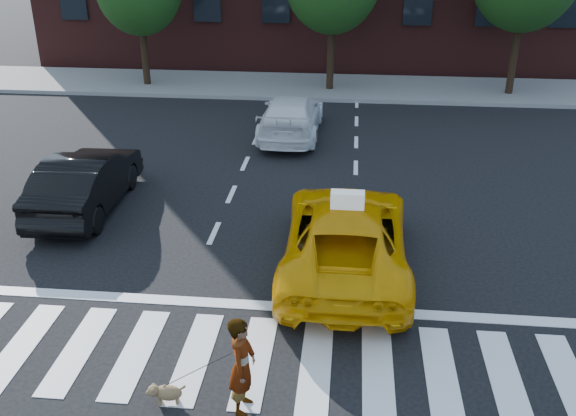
{
  "coord_description": "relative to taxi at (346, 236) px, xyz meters",
  "views": [
    {
      "loc": [
        1.39,
        -8.35,
        6.75
      ],
      "look_at": [
        0.18,
        3.59,
        1.1
      ],
      "focal_mm": 40.0,
      "sensor_mm": 36.0,
      "label": 1
    }
  ],
  "objects": [
    {
      "name": "taxi",
      "position": [
        0.0,
        0.0,
        0.0
      ],
      "size": [
        2.46,
        5.33,
        1.48
      ],
      "primitive_type": "imported",
      "rotation": [
        0.0,
        0.0,
        3.14
      ],
      "color": "#E69B04",
      "rests_on": "ground"
    },
    {
      "name": "dog",
      "position": [
        -2.59,
        -4.26,
        -0.54
      ],
      "size": [
        0.59,
        0.31,
        0.34
      ],
      "rotation": [
        0.0,
        0.0,
        0.22
      ],
      "color": "#9D764F",
      "rests_on": "ground"
    },
    {
      "name": "stop_line",
      "position": [
        -1.4,
        -1.55,
        -0.73
      ],
      "size": [
        12.0,
        0.3,
        0.01
      ],
      "primitive_type": "cube",
      "color": "silver",
      "rests_on": "ground"
    },
    {
      "name": "black_sedan",
      "position": [
        -6.34,
        2.28,
        -0.02
      ],
      "size": [
        1.62,
        4.41,
        1.44
      ],
      "primitive_type": "imported",
      "rotation": [
        0.0,
        0.0,
        3.16
      ],
      "color": "black",
      "rests_on": "ground"
    },
    {
      "name": "woman",
      "position": [
        -1.4,
        -4.25,
        0.05
      ],
      "size": [
        0.42,
        0.6,
        1.58
      ],
      "primitive_type": "imported",
      "rotation": [
        0.0,
        0.0,
        1.49
      ],
      "color": "#999999",
      "rests_on": "ground"
    },
    {
      "name": "taxi_sign",
      "position": [
        0.0,
        -0.2,
        0.9
      ],
      "size": [
        0.65,
        0.28,
        0.32
      ],
      "primitive_type": "cube",
      "rotation": [
        0.0,
        0.0,
        3.14
      ],
      "color": "white",
      "rests_on": "taxi"
    },
    {
      "name": "sidewalk_far",
      "position": [
        -1.4,
        14.35,
        -0.66
      ],
      "size": [
        30.0,
        4.0,
        0.15
      ],
      "primitive_type": "cube",
      "color": "slate",
      "rests_on": "ground"
    },
    {
      "name": "white_suv",
      "position": [
        -1.91,
        8.32,
        -0.08
      ],
      "size": [
        1.93,
        4.6,
        1.33
      ],
      "primitive_type": "imported",
      "rotation": [
        0.0,
        0.0,
        3.13
      ],
      "color": "white",
      "rests_on": "ground"
    },
    {
      "name": "crosswalk",
      "position": [
        -1.4,
        -3.15,
        -0.73
      ],
      "size": [
        13.0,
        2.4,
        0.01
      ],
      "primitive_type": "cube",
      "color": "silver",
      "rests_on": "ground"
    },
    {
      "name": "ground",
      "position": [
        -1.4,
        -3.15,
        -0.74
      ],
      "size": [
        120.0,
        120.0,
        0.0
      ],
      "primitive_type": "plane",
      "color": "black",
      "rests_on": "ground"
    }
  ]
}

